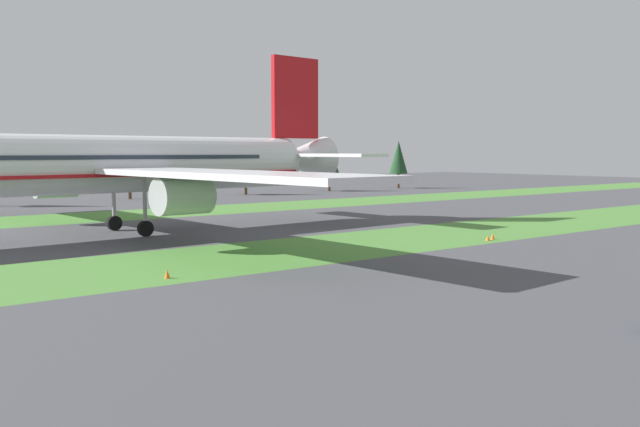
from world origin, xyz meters
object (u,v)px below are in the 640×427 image
object	(u,v)px
taxiway_marker_1	(493,236)
taxiway_marker_2	(167,274)
airliner	(109,164)
taxiway_marker_0	(488,238)

from	to	relation	value
taxiway_marker_1	taxiway_marker_2	xyz separation A→B (m)	(-36.38, 0.50, -0.01)
airliner	taxiway_marker_0	bearing A→B (deg)	-138.74
taxiway_marker_1	taxiway_marker_2	bearing A→B (deg)	179.21
airliner	taxiway_marker_1	world-z (taller)	airliner
airliner	taxiway_marker_0	xyz separation A→B (m)	(28.57, -28.67, -7.47)
taxiway_marker_2	taxiway_marker_1	bearing A→B (deg)	-0.79
taxiway_marker_1	taxiway_marker_2	world-z (taller)	taxiway_marker_1
taxiway_marker_2	taxiway_marker_0	bearing A→B (deg)	-1.40
airliner	taxiway_marker_1	size ratio (longest dim) A/B	120.24
taxiway_marker_0	taxiway_marker_1	world-z (taller)	taxiway_marker_1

